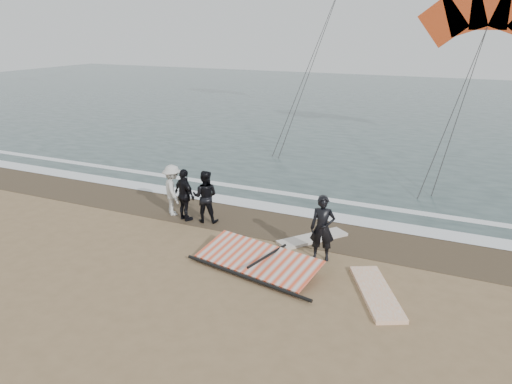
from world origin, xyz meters
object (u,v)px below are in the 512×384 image
Objects in this scene: board_cream at (313,238)px; man_main at (322,228)px; board_white at (376,293)px; sail_rig at (258,260)px.

man_main is at bearing -24.17° from board_cream.
board_white is 3.63m from board_cream.
board_cream is (-2.58, 2.55, -0.01)m from board_white.
board_cream is at bearing 107.78° from board_white.
board_cream is (-0.68, 1.20, -0.92)m from man_main.
sail_rig is (-0.82, -2.39, 0.14)m from board_cream.
board_white is 3.40m from sail_rig.
sail_rig is at bearing 149.76° from board_white.
man_main is at bearing 38.47° from sail_rig.
board_white is (1.90, -1.35, -0.92)m from man_main.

